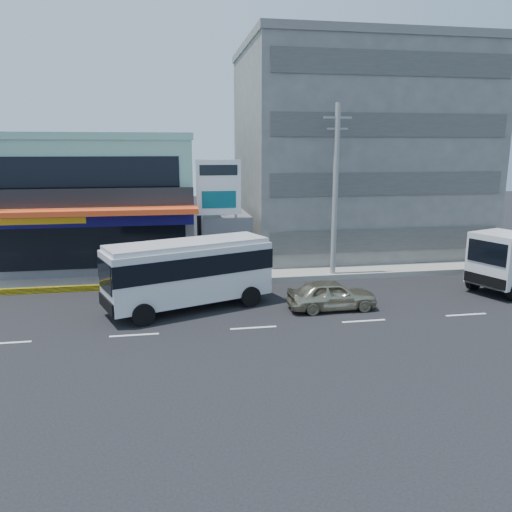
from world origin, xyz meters
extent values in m
plane|color=black|center=(0.00, 0.00, 0.00)|extent=(120.00, 120.00, 0.00)
cube|color=gray|center=(5.00, 9.50, 0.15)|extent=(70.00, 5.00, 0.30)
cube|color=#4D4E53|center=(-8.00, 14.00, 2.00)|extent=(12.00, 10.00, 4.00)
cube|color=#8AC4A7|center=(-8.00, 14.00, 6.00)|extent=(12.00, 10.00, 4.00)
cube|color=#F64C1D|center=(-8.00, 8.20, 4.15)|extent=(12.40, 1.80, 0.30)
cube|color=#0F0D5E|center=(-8.00, 8.95, 3.60)|extent=(12.00, 0.12, 0.80)
cube|color=black|center=(-8.00, 8.98, 2.10)|extent=(11.00, 0.06, 2.60)
cube|color=gray|center=(10.00, 15.00, 7.00)|extent=(16.00, 12.00, 14.00)
cube|color=#4D4E53|center=(0.00, 12.00, 1.75)|extent=(3.00, 6.00, 3.50)
cylinder|color=slate|center=(0.00, 11.00, 3.58)|extent=(1.50, 1.50, 0.15)
cylinder|color=gray|center=(-1.50, 9.20, 3.25)|extent=(0.16, 0.16, 6.50)
cylinder|color=gray|center=(0.50, 9.20, 3.25)|extent=(0.16, 0.16, 6.50)
cube|color=white|center=(-0.50, 9.20, 5.30)|extent=(2.60, 0.18, 3.20)
cylinder|color=#999993|center=(6.00, 7.40, 5.00)|extent=(0.30, 0.30, 10.00)
cube|color=#999993|center=(6.00, 7.40, 9.20)|extent=(1.60, 0.12, 0.12)
cube|color=#999993|center=(6.00, 7.40, 8.60)|extent=(1.20, 0.10, 0.10)
cube|color=silver|center=(-2.58, 3.16, 1.78)|extent=(8.14, 5.01, 2.56)
cube|color=black|center=(-2.58, 3.16, 2.28)|extent=(8.22, 5.08, 0.94)
cube|color=silver|center=(-2.58, 3.16, 3.17)|extent=(7.86, 4.73, 0.22)
cylinder|color=black|center=(-4.65, 1.08, 0.50)|extent=(1.05, 0.64, 1.00)
cylinder|color=black|center=(-5.51, 3.37, 0.50)|extent=(1.05, 0.64, 1.00)
cylinder|color=black|center=(0.34, 2.94, 0.50)|extent=(1.05, 0.64, 1.00)
cylinder|color=black|center=(-0.51, 5.24, 0.50)|extent=(1.05, 0.64, 1.00)
imported|color=#B3AA88|center=(4.10, 1.86, 0.72)|extent=(4.27, 1.78, 1.44)
cube|color=silver|center=(13.57, 2.77, 1.92)|extent=(3.20, 3.20, 2.69)
cylinder|color=black|center=(12.77, 3.74, 0.52)|extent=(1.08, 0.65, 1.04)
imported|color=#550C15|center=(-4.00, 5.69, 0.41)|extent=(1.63, 0.74, 0.82)
imported|color=#66594C|center=(-4.00, 5.69, 1.26)|extent=(0.43, 0.59, 1.51)
camera|label=1|loc=(-3.37, -19.98, 7.58)|focal=35.00mm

